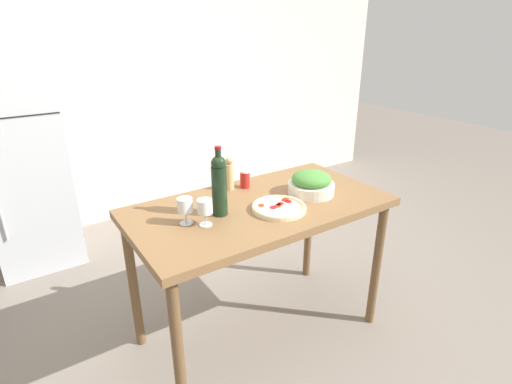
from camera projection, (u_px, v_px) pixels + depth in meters
The scene contains 11 objects.
ground_plane at pixel (259, 331), 2.66m from camera, with size 14.00×14.00×0.00m, color slate.
wall_back at pixel (130, 89), 3.88m from camera, with size 6.40×0.06×2.60m.
refrigerator at pixel (20, 158), 3.19m from camera, with size 0.62×0.74×1.79m.
prep_counter at pixel (260, 219), 2.34m from camera, with size 1.50×0.79×0.93m.
wine_bottle at pixel (219, 184), 2.10m from camera, with size 0.08×0.08×0.38m.
wine_glass_near at pixel (205, 208), 2.02m from camera, with size 0.08×0.08×0.14m.
wine_glass_far at pixel (185, 206), 2.03m from camera, with size 0.08×0.08×0.14m.
pepper_mill at pixel (229, 174), 2.46m from camera, with size 0.06×0.06×0.21m.
salad_bowl at pixel (311, 184), 2.41m from camera, with size 0.28×0.28×0.14m.
homemade_pizza at pixel (279, 207), 2.22m from camera, with size 0.30×0.30×0.03m.
salt_canister at pixel (245, 179), 2.51m from camera, with size 0.06×0.06×0.11m.
Camera 1 is at (-1.18, -1.73, 1.88)m, focal length 28.00 mm.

